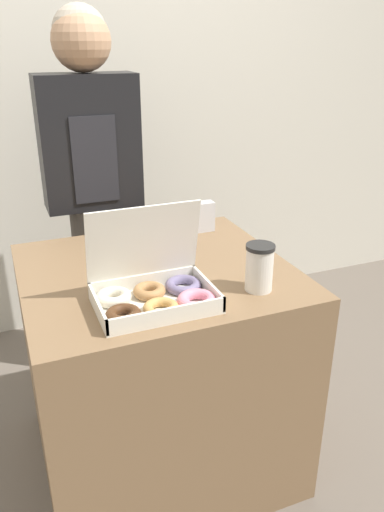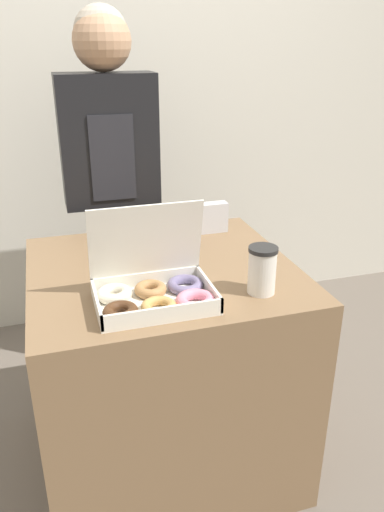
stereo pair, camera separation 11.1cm
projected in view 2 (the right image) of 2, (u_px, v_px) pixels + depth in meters
ground_plane at (167, 450)px, 1.93m from camera, size 14.00×14.00×0.00m
wall_back at (104, 75)px, 2.44m from camera, size 10.00×0.05×2.60m
table at (165, 367)px, 1.77m from camera, size 0.85×0.78×0.78m
donut_box at (155, 290)px, 1.39m from camera, size 0.34×0.24×0.27m
coffee_cup at (262, 270)px, 1.43m from camera, size 0.09×0.09×0.14m
napkin_holder at (212, 217)px, 1.90m from camera, size 0.11×0.05×0.11m
person_customer at (111, 183)px, 2.13m from camera, size 0.40×0.24×1.59m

